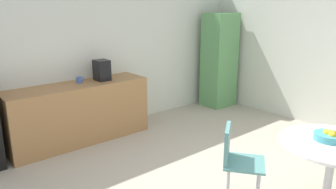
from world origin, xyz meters
TOP-DOWN VIEW (x-y plane):
  - wall_back at (0.00, 3.00)m, footprint 6.00×0.10m
  - counter_block at (-0.49, 2.65)m, footprint 2.14×0.60m
  - locker_cabinet at (2.55, 2.55)m, footprint 0.60×0.50m
  - round_table at (0.63, -0.64)m, footprint 1.02×1.02m
  - chair_teal at (0.08, 0.10)m, footprint 0.59×0.59m
  - fruit_bowl at (0.65, -0.58)m, footprint 0.28×0.28m
  - mug_white at (-0.43, 2.70)m, footprint 0.13×0.08m
  - coffee_maker at (-0.07, 2.65)m, footprint 0.20×0.24m

SIDE VIEW (x-z plane):
  - counter_block at x=-0.49m, z-range 0.00..0.90m
  - chair_teal at x=0.08m, z-range 0.11..0.94m
  - round_table at x=0.63m, z-range 0.22..0.98m
  - fruit_bowl at x=0.65m, z-range 0.75..0.86m
  - locker_cabinet at x=2.55m, z-range 0.00..1.88m
  - mug_white at x=-0.43m, z-range 0.90..1.00m
  - coffee_maker at x=-0.07m, z-range 0.90..1.22m
  - wall_back at x=0.00m, z-range 0.00..2.60m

